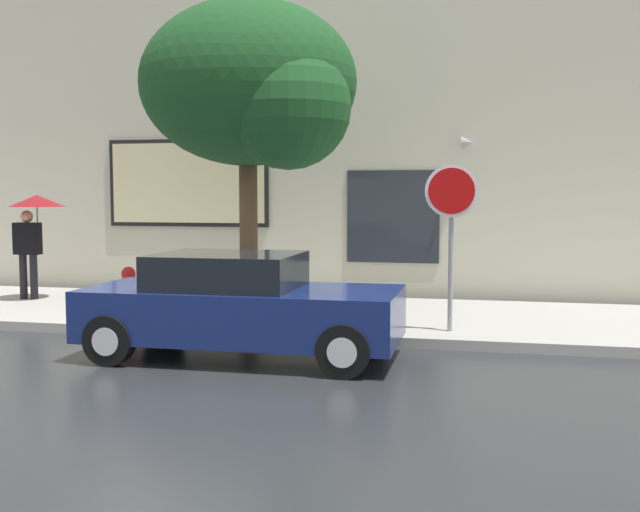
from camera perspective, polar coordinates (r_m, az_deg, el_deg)
The scene contains 8 objects.
ground_plane at distance 10.30m, azimuth -11.38°, elevation -7.32°, with size 60.00×60.00×0.00m, color #282B2D.
sidewalk at distance 13.04m, azimuth -6.04°, elevation -4.37°, with size 20.00×4.00×0.15m, color #A3A099.
building_facade at distance 15.32m, azimuth -3.19°, elevation 9.79°, with size 20.00×0.67×7.00m.
parked_car at distance 9.80m, azimuth -6.14°, elevation -3.84°, with size 4.08×1.82×1.37m.
fire_hydrant at distance 12.68m, azimuth -14.41°, elevation -2.63°, with size 0.30×0.44×0.80m.
pedestrian_with_umbrella at distance 15.01m, azimuth -21.03°, elevation 2.86°, with size 1.02×1.02×1.97m.
street_tree at distance 11.87m, azimuth -4.95°, elevation 12.63°, with size 3.44×2.93×5.01m.
stop_sign at distance 10.86m, azimuth 10.00°, elevation 3.18°, with size 0.76×0.10×2.41m.
Camera 1 is at (4.10, -9.20, 2.14)m, focal length 41.87 mm.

